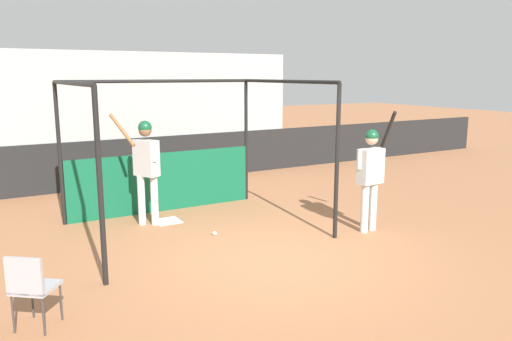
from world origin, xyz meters
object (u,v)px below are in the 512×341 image
player_batter (146,162)px  baseball (215,233)px  player_waiting (371,170)px  folding_chair (31,284)px

player_batter → baseball: size_ratio=26.70×
player_waiting → baseball: size_ratio=27.80×
folding_chair → player_waiting: bearing=47.1°
player_waiting → baseball: player_waiting is taller
player_waiting → folding_chair: (-5.38, -0.80, -0.54)m
player_batter → player_waiting: player_waiting is taller
folding_chair → baseball: 3.56m
player_batter → player_waiting: bearing=-152.5°
player_waiting → folding_chair: bearing=-176.7°
player_waiting → folding_chair: 5.47m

